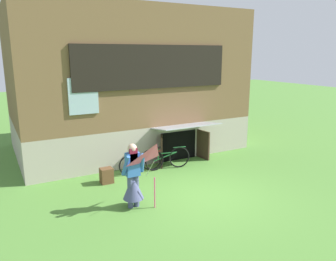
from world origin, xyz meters
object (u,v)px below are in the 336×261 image
person (133,181)px  kite (157,159)px  bicycle_green (165,158)px  bicycle_red (142,163)px  wooden_crate (107,176)px

person → kite: bearing=-36.3°
kite → bicycle_green: bearing=58.1°
kite → bicycle_red: size_ratio=1.06×
bicycle_red → wooden_crate: size_ratio=3.38×
bicycle_green → person: bearing=-121.6°
person → bicycle_red: bearing=72.1°
bicycle_green → bicycle_red: 0.85m
bicycle_green → bicycle_red: (-0.85, 0.03, -0.03)m
person → bicycle_red: size_ratio=1.06×
person → kite: size_ratio=1.00×
person → bicycle_red: (1.19, 2.13, -0.35)m
bicycle_green → bicycle_red: bearing=-169.3°
person → kite: 0.91m
bicycle_green → wooden_crate: 2.15m
bicycle_green → bicycle_red: bicycle_green is taller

